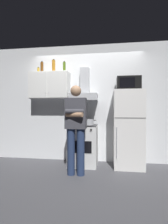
{
  "coord_description": "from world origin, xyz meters",
  "views": [
    {
      "loc": [
        0.5,
        -3.46,
        1.2
      ],
      "look_at": [
        0.0,
        0.0,
        1.15
      ],
      "focal_mm": 27.83,
      "sensor_mm": 36.0,
      "label": 1
    }
  ],
  "objects": [
    {
      "name": "ground_plane",
      "position": [
        0.0,
        0.0,
        0.0
      ],
      "size": [
        7.0,
        7.0,
        0.0
      ],
      "primitive_type": "plane",
      "color": "#4C4C51"
    },
    {
      "name": "person_standing",
      "position": [
        -0.1,
        -0.36,
        0.9
      ],
      "size": [
        0.38,
        0.33,
        1.64
      ],
      "color": "navy",
      "rests_on": "ground_plane"
    },
    {
      "name": "back_wall_tiled",
      "position": [
        0.0,
        0.6,
        1.35
      ],
      "size": [
        4.8,
        0.1,
        2.7
      ],
      "primitive_type": "cube",
      "color": "white",
      "rests_on": "ground_plane"
    },
    {
      "name": "bottle_liquor_amber",
      "position": [
        -0.76,
        0.38,
        2.19
      ],
      "size": [
        0.08,
        0.08,
        0.3
      ],
      "color": "#B7721E",
      "rests_on": "upper_cabinet"
    },
    {
      "name": "bottle_beer_brown",
      "position": [
        -1.03,
        0.35,
        2.17
      ],
      "size": [
        0.07,
        0.07,
        0.25
      ],
      "color": "brown",
      "rests_on": "upper_cabinet"
    },
    {
      "name": "cooking_pot",
      "position": [
        0.08,
        0.13,
        0.93
      ],
      "size": [
        0.31,
        0.21,
        0.12
      ],
      "color": "#B7BABF",
      "rests_on": "stove_oven"
    },
    {
      "name": "stove_oven",
      "position": [
        -0.05,
        0.25,
        0.43
      ],
      "size": [
        0.6,
        0.62,
        0.87
      ],
      "color": "silver",
      "rests_on": "ground_plane"
    },
    {
      "name": "upper_cabinet",
      "position": [
        -0.85,
        0.37,
        1.75
      ],
      "size": [
        0.9,
        0.37,
        0.6
      ],
      "color": "white"
    },
    {
      "name": "microwave",
      "position": [
        0.9,
        0.27,
        1.74
      ],
      "size": [
        0.48,
        0.37,
        0.28
      ],
      "color": "black",
      "rests_on": "refrigerator"
    },
    {
      "name": "range_hood",
      "position": [
        -0.05,
        0.38,
        1.6
      ],
      "size": [
        0.6,
        0.44,
        0.75
      ],
      "color": "#B7BABF"
    },
    {
      "name": "bottle_olive_oil",
      "position": [
        -0.5,
        0.35,
        2.16
      ],
      "size": [
        0.06,
        0.06,
        0.24
      ],
      "color": "#4C6B19",
      "rests_on": "upper_cabinet"
    },
    {
      "name": "refrigerator",
      "position": [
        0.9,
        0.25,
        0.8
      ],
      "size": [
        0.6,
        0.62,
        1.6
      ],
      "color": "white",
      "rests_on": "ground_plane"
    },
    {
      "name": "bottle_spice_jar",
      "position": [
        -1.12,
        0.38,
        2.11
      ],
      "size": [
        0.06,
        0.06,
        0.13
      ],
      "color": "gold",
      "rests_on": "upper_cabinet"
    }
  ]
}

